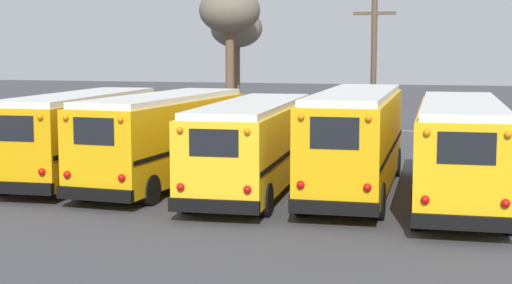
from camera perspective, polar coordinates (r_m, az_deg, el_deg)
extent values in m
plane|color=#424247|center=(25.62, -0.39, -3.75)|extent=(160.00, 160.00, 0.00)
cube|color=#E5A00C|center=(28.76, -12.55, 0.51)|extent=(2.87, 9.52, 2.56)
cube|color=white|center=(28.64, -12.62, 3.26)|extent=(2.66, 9.14, 0.20)
cube|color=black|center=(24.73, -17.13, -3.21)|extent=(2.47, 0.32, 0.36)
cube|color=black|center=(24.51, -17.25, 0.96)|extent=(1.33, 0.09, 0.77)
sphere|color=red|center=(24.21, -15.32, -2.10)|extent=(0.22, 0.22, 0.22)
sphere|color=orange|center=(24.01, -15.44, 1.76)|extent=(0.18, 0.18, 0.18)
cube|color=black|center=(29.31, -14.70, 0.19)|extent=(0.47, 9.22, 0.14)
cube|color=black|center=(28.29, -10.30, 0.07)|extent=(0.47, 9.22, 0.14)
cylinder|color=black|center=(32.43, -11.77, -0.78)|extent=(0.33, 0.99, 0.98)
cylinder|color=black|center=(31.58, -8.02, -0.91)|extent=(0.33, 0.99, 0.98)
cylinder|color=black|center=(26.44, -17.83, -2.67)|extent=(0.33, 0.99, 0.98)
cylinder|color=black|center=(25.38, -13.42, -2.91)|extent=(0.33, 0.99, 0.98)
cube|color=#EAAA0F|center=(27.15, -6.64, 0.28)|extent=(2.94, 9.57, 2.60)
cube|color=white|center=(27.03, -6.68, 3.23)|extent=(2.73, 9.18, 0.20)
cube|color=black|center=(23.15, -11.66, -3.75)|extent=(2.44, 0.34, 0.36)
cube|color=black|center=(22.91, -11.73, 0.78)|extent=(1.31, 0.11, 0.78)
sphere|color=red|center=(23.51, -13.58, -2.32)|extent=(0.22, 0.22, 0.22)
sphere|color=orange|center=(23.31, -13.69, 1.73)|extent=(0.18, 0.18, 0.18)
sphere|color=red|center=(22.62, -9.75, -2.58)|extent=(0.22, 0.22, 0.22)
sphere|color=orange|center=(22.41, -9.83, 1.63)|extent=(0.18, 0.18, 0.18)
cube|color=black|center=(27.71, -8.88, -0.03)|extent=(0.58, 9.24, 0.14)
cube|color=black|center=(26.69, -4.30, -0.23)|extent=(0.58, 9.24, 0.14)
cylinder|color=black|center=(30.84, -5.76, -1.10)|extent=(0.34, 0.95, 0.94)
cylinder|color=black|center=(30.00, -1.89, -1.29)|extent=(0.34, 0.95, 0.94)
cylinder|color=black|center=(24.85, -12.31, -3.14)|extent=(0.34, 0.95, 0.94)
cylinder|color=black|center=(23.80, -7.71, -3.48)|extent=(0.34, 0.95, 0.94)
cube|color=yellow|center=(25.72, -0.17, -0.22)|extent=(3.05, 10.23, 2.43)
cube|color=white|center=(25.60, -0.17, 2.71)|extent=(2.83, 9.82, 0.20)
cube|color=black|center=(21.00, -3.09, -4.68)|extent=(2.51, 0.35, 0.36)
cube|color=black|center=(20.75, -3.10, -0.06)|extent=(1.35, 0.11, 0.73)
sphere|color=red|center=(21.15, -5.52, -3.28)|extent=(0.22, 0.22, 0.22)
sphere|color=orange|center=(20.94, -5.56, 0.88)|extent=(0.18, 0.18, 0.18)
sphere|color=red|center=(20.68, -0.63, -3.48)|extent=(0.22, 0.22, 0.22)
sphere|color=orange|center=(20.46, -0.64, 0.77)|extent=(0.18, 0.18, 0.18)
cube|color=black|center=(26.03, -2.84, -0.54)|extent=(0.61, 9.89, 0.14)
cube|color=black|center=(25.52, 2.55, -0.69)|extent=(0.61, 9.89, 0.14)
cylinder|color=black|center=(29.74, -0.82, -1.34)|extent=(0.34, 0.97, 0.96)
cylinder|color=black|center=(29.33, 3.55, -1.47)|extent=(0.34, 0.97, 0.96)
cylinder|color=black|center=(22.58, -5.03, -3.98)|extent=(0.34, 0.97, 0.96)
cylinder|color=black|center=(22.03, 0.71, -4.23)|extent=(0.34, 0.97, 0.96)
cube|color=#EAAA0F|center=(25.57, 7.28, 0.15)|extent=(2.65, 10.30, 2.78)
cube|color=white|center=(25.44, 7.33, 3.48)|extent=(2.45, 9.88, 0.20)
cube|color=black|center=(20.70, 5.65, -4.79)|extent=(2.39, 0.27, 0.36)
cube|color=black|center=(20.42, 5.73, 0.65)|extent=(1.29, 0.07, 0.83)
sphere|color=red|center=(20.72, 3.26, -3.12)|extent=(0.22, 0.22, 0.22)
sphere|color=orange|center=(20.49, 3.30, 1.83)|extent=(0.18, 0.18, 0.18)
sphere|color=red|center=(20.49, 8.10, -3.29)|extent=(0.22, 0.22, 0.22)
sphere|color=orange|center=(20.25, 8.19, 1.72)|extent=(0.18, 0.18, 0.18)
cube|color=black|center=(25.75, 4.66, -0.24)|extent=(0.33, 10.02, 0.14)
cube|color=black|center=(25.49, 9.91, -0.39)|extent=(0.33, 10.02, 0.14)
cylinder|color=black|center=(29.61, 5.96, -1.33)|extent=(0.31, 1.05, 1.04)
cylinder|color=black|center=(29.41, 10.17, -1.46)|extent=(0.31, 1.05, 1.04)
cylinder|color=black|center=(22.17, 3.34, -4.06)|extent=(0.31, 1.05, 1.04)
cylinder|color=black|center=(21.90, 8.97, -4.27)|extent=(0.31, 1.05, 1.04)
cube|color=yellow|center=(24.65, 14.63, -0.53)|extent=(2.86, 10.76, 2.56)
cube|color=white|center=(24.52, 14.73, 2.67)|extent=(2.65, 10.33, 0.20)
cube|color=black|center=(19.53, 14.91, -5.71)|extent=(2.53, 0.29, 0.36)
cube|color=black|center=(19.25, 15.07, -0.44)|extent=(1.36, 0.08, 0.77)
sphere|color=red|center=(19.41, 12.21, -4.13)|extent=(0.22, 0.22, 0.22)
sphere|color=orange|center=(19.17, 12.33, 0.68)|extent=(0.18, 0.18, 0.18)
sphere|color=red|center=(19.47, 17.70, -4.26)|extent=(0.22, 0.22, 0.22)
sphere|color=orange|center=(19.23, 17.87, 0.53)|extent=(0.18, 0.18, 0.18)
cube|color=black|center=(24.67, 11.71, -0.89)|extent=(0.40, 10.46, 0.14)
cube|color=black|center=(24.74, 17.52, -1.05)|extent=(0.40, 10.46, 0.14)
cylinder|color=black|center=(28.80, 12.07, -1.69)|extent=(0.32, 1.04, 1.03)
cylinder|color=black|center=(28.85, 16.68, -1.81)|extent=(0.32, 1.04, 1.03)
cylinder|color=black|center=(20.84, 11.60, -4.90)|extent=(0.32, 1.04, 1.03)
cylinder|color=black|center=(20.92, 17.99, -5.06)|extent=(0.32, 1.04, 1.03)
cylinder|color=brown|center=(33.99, 8.54, 4.74)|extent=(0.26, 0.26, 7.03)
cube|color=brown|center=(34.00, 8.62, 9.24)|extent=(1.80, 0.14, 0.14)
cylinder|color=brown|center=(38.89, -1.91, 4.11)|extent=(0.43, 0.43, 5.73)
ellipsoid|color=#6B6051|center=(38.90, -1.93, 9.54)|extent=(3.00, 3.00, 2.25)
cylinder|color=brown|center=(42.03, -1.42, 3.83)|extent=(0.38, 0.38, 5.02)
ellipsoid|color=#6B6051|center=(41.99, -1.43, 8.28)|extent=(2.76, 2.76, 2.07)
cylinder|color=#939399|center=(36.45, -13.31, 0.33)|extent=(0.06, 0.06, 1.40)
cylinder|color=#939399|center=(35.26, -9.53, 0.21)|extent=(0.06, 0.06, 1.40)
cylinder|color=#939399|center=(34.24, -5.51, 0.08)|extent=(0.06, 0.06, 1.40)
cylinder|color=#939399|center=(33.40, -1.27, -0.06)|extent=(0.06, 0.06, 1.40)
cylinder|color=#939399|center=(32.75, 3.17, -0.21)|extent=(0.06, 0.06, 1.40)
cylinder|color=#939399|center=(32.31, 7.76, -0.36)|extent=(0.06, 0.06, 1.40)
cylinder|color=#939399|center=(32.07, 12.45, -0.51)|extent=(0.06, 0.06, 1.40)
cylinder|color=#939399|center=(32.06, 17.17, -0.66)|extent=(0.06, 0.06, 1.40)
cylinder|color=#939399|center=(32.67, 3.18, 1.01)|extent=(21.15, 0.04, 0.04)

